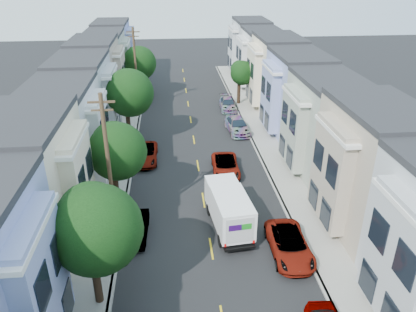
% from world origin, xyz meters
% --- Properties ---
extents(ground, '(160.00, 160.00, 0.00)m').
position_xyz_m(ground, '(0.00, 0.00, 0.00)').
color(ground, black).
rests_on(ground, ground).
extents(road_slab, '(12.00, 70.00, 0.02)m').
position_xyz_m(road_slab, '(0.00, 15.00, 0.01)').
color(road_slab, black).
rests_on(road_slab, ground).
extents(curb_left, '(0.30, 70.00, 0.15)m').
position_xyz_m(curb_left, '(-6.05, 15.00, 0.07)').
color(curb_left, gray).
rests_on(curb_left, ground).
extents(curb_right, '(0.30, 70.00, 0.15)m').
position_xyz_m(curb_right, '(6.05, 15.00, 0.07)').
color(curb_right, gray).
rests_on(curb_right, ground).
extents(sidewalk_left, '(2.60, 70.00, 0.15)m').
position_xyz_m(sidewalk_left, '(-7.35, 15.00, 0.07)').
color(sidewalk_left, gray).
rests_on(sidewalk_left, ground).
extents(sidewalk_right, '(2.60, 70.00, 0.15)m').
position_xyz_m(sidewalk_right, '(7.35, 15.00, 0.07)').
color(sidewalk_right, gray).
rests_on(sidewalk_right, ground).
extents(centerline, '(0.12, 70.00, 0.01)m').
position_xyz_m(centerline, '(0.00, 15.00, 0.00)').
color(centerline, gold).
rests_on(centerline, ground).
extents(townhouse_row_left, '(5.00, 70.00, 8.50)m').
position_xyz_m(townhouse_row_left, '(-11.15, 15.00, 0.00)').
color(townhouse_row_left, '#9DA796').
rests_on(townhouse_row_left, ground).
extents(townhouse_row_right, '(5.00, 70.00, 8.50)m').
position_xyz_m(townhouse_row_right, '(11.15, 15.00, 0.00)').
color(townhouse_row_right, '#9DA796').
rests_on(townhouse_row_right, ground).
extents(tree_b, '(4.70, 4.70, 7.21)m').
position_xyz_m(tree_b, '(-6.30, -4.00, 4.84)').
color(tree_b, black).
rests_on(tree_b, ground).
extents(tree_c, '(4.24, 4.24, 6.84)m').
position_xyz_m(tree_c, '(-6.30, 5.61, 4.70)').
color(tree_c, black).
rests_on(tree_c, ground).
extents(tree_d, '(4.70, 4.70, 7.79)m').
position_xyz_m(tree_d, '(-6.30, 17.56, 5.41)').
color(tree_d, black).
rests_on(tree_d, ground).
extents(tree_e, '(4.47, 4.47, 7.03)m').
position_xyz_m(tree_e, '(-6.30, 33.20, 4.77)').
color(tree_e, black).
rests_on(tree_e, ground).
extents(tree_far_r, '(3.10, 3.10, 5.69)m').
position_xyz_m(tree_far_r, '(6.89, 29.28, 4.09)').
color(tree_far_r, black).
rests_on(tree_far_r, ground).
extents(utility_pole_near, '(1.60, 0.26, 10.00)m').
position_xyz_m(utility_pole_near, '(-6.30, 2.00, 5.15)').
color(utility_pole_near, '#42301E').
rests_on(utility_pole_near, ground).
extents(utility_pole_far, '(1.60, 0.26, 10.00)m').
position_xyz_m(utility_pole_far, '(-6.30, 28.00, 5.15)').
color(utility_pole_far, '#42301E').
rests_on(utility_pole_far, ground).
extents(fedex_truck, '(2.28, 5.92, 2.84)m').
position_xyz_m(fedex_truck, '(1.46, 2.31, 1.59)').
color(fedex_truck, white).
rests_on(fedex_truck, ground).
extents(lead_sedan, '(2.50, 5.06, 1.38)m').
position_xyz_m(lead_sedan, '(2.33, 10.35, 0.69)').
color(lead_sedan, black).
rests_on(lead_sedan, ground).
extents(parked_left_c, '(1.54, 4.00, 1.32)m').
position_xyz_m(parked_left_c, '(-4.90, 1.83, 0.66)').
color(parked_left_c, silver).
rests_on(parked_left_c, ground).
extents(parked_left_d, '(2.35, 5.08, 1.41)m').
position_xyz_m(parked_left_d, '(-4.90, 13.48, 0.70)').
color(parked_left_d, '#3E180F').
rests_on(parked_left_d, ground).
extents(parked_right_b, '(2.49, 5.23, 1.44)m').
position_xyz_m(parked_right_b, '(4.90, -1.00, 0.72)').
color(parked_right_b, white).
rests_on(parked_right_b, ground).
extents(parked_right_c, '(2.57, 5.24, 1.52)m').
position_xyz_m(parked_right_c, '(4.90, 19.82, 0.76)').
color(parked_right_c, black).
rests_on(parked_right_c, ground).
extents(parked_right_d, '(2.10, 4.70, 1.39)m').
position_xyz_m(parked_right_d, '(4.90, 27.36, 0.69)').
color(parked_right_d, black).
rests_on(parked_right_d, ground).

